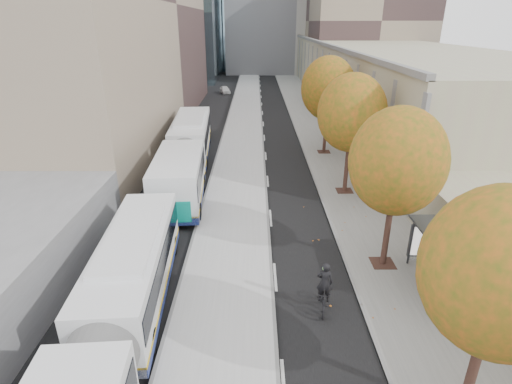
{
  "coord_description": "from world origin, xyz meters",
  "views": [
    {
      "loc": [
        -2.56,
        -3.38,
        10.83
      ],
      "look_at": [
        -2.53,
        16.12,
        2.5
      ],
      "focal_mm": 28.0,
      "sensor_mm": 36.0,
      "label": 1
    }
  ],
  "objects_px": {
    "bus_shelter": "(453,247)",
    "distant_car": "(225,90)",
    "bus_far": "(187,151)",
    "cyclist": "(324,293)",
    "bus_near": "(111,331)"
  },
  "relations": [
    {
      "from": "bus_shelter",
      "to": "distant_car",
      "type": "height_order",
      "value": "bus_shelter"
    },
    {
      "from": "bus_far",
      "to": "distant_car",
      "type": "relative_size",
      "value": 5.6
    },
    {
      "from": "bus_shelter",
      "to": "distant_car",
      "type": "bearing_deg",
      "value": 104.19
    },
    {
      "from": "bus_far",
      "to": "distant_car",
      "type": "height_order",
      "value": "bus_far"
    },
    {
      "from": "bus_shelter",
      "to": "bus_far",
      "type": "bearing_deg",
      "value": 132.0
    },
    {
      "from": "distant_car",
      "to": "bus_shelter",
      "type": "bearing_deg",
      "value": -89.77
    },
    {
      "from": "bus_near",
      "to": "cyclist",
      "type": "xyz_separation_m",
      "value": [
        7.46,
        2.87,
        -0.7
      ]
    },
    {
      "from": "cyclist",
      "to": "distant_car",
      "type": "height_order",
      "value": "cyclist"
    },
    {
      "from": "bus_near",
      "to": "bus_far",
      "type": "xyz_separation_m",
      "value": [
        -0.5,
        19.07,
        0.23
      ]
    },
    {
      "from": "bus_shelter",
      "to": "distant_car",
      "type": "distance_m",
      "value": 54.01
    },
    {
      "from": "bus_near",
      "to": "bus_far",
      "type": "relative_size",
      "value": 0.87
    },
    {
      "from": "cyclist",
      "to": "bus_shelter",
      "type": "bearing_deg",
      "value": 21.3
    },
    {
      "from": "bus_shelter",
      "to": "bus_far",
      "type": "height_order",
      "value": "bus_far"
    },
    {
      "from": "bus_far",
      "to": "cyclist",
      "type": "distance_m",
      "value": 18.07
    },
    {
      "from": "bus_far",
      "to": "distant_car",
      "type": "bearing_deg",
      "value": 85.68
    }
  ]
}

